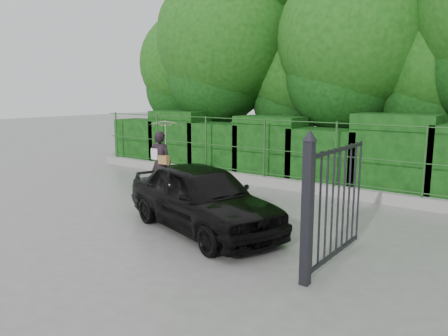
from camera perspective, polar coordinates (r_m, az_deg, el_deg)
The scene contains 8 objects.
ground at distance 10.50m, azimuth -9.69°, elevation -6.23°, with size 80.00×80.00×0.00m, color gray.
kerb at distance 13.86m, azimuth 3.80°, elevation -1.52°, with size 14.00×0.25×0.30m, color #9E9E99.
fence at distance 13.58m, azimuth 4.63°, elevation 2.72°, with size 14.13×0.06×1.80m.
hedge at distance 14.48m, azimuth 6.52°, elevation 2.38°, with size 14.20×1.20×2.30m.
trees at distance 16.02m, azimuth 14.11°, elevation 15.81°, with size 17.10×6.15×8.08m.
gate at distance 7.00m, azimuth 12.51°, elevation -4.42°, with size 0.22×2.33×2.36m.
woman at distance 12.55m, azimuth -8.00°, elevation 2.76°, with size 0.96×0.89×2.12m.
car at distance 9.18m, azimuth -2.84°, elevation -3.84°, with size 1.68×4.18×1.42m, color black.
Camera 1 is at (7.32, -6.95, 2.89)m, focal length 35.00 mm.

